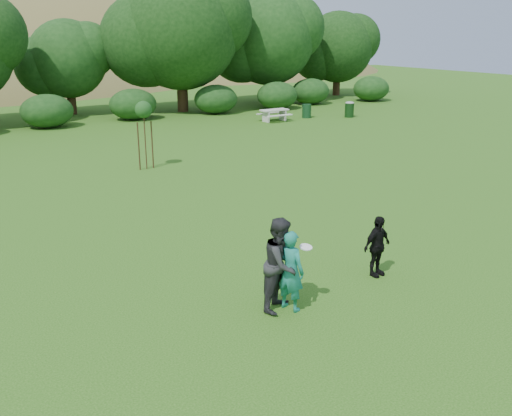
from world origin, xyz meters
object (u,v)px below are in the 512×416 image
(player_black, at_px, (377,246))
(sapling, at_px, (144,112))
(picnic_table, at_px, (274,113))
(trash_can_lidded, at_px, (349,109))
(player_teal, at_px, (290,271))
(player_grey, at_px, (281,264))
(trash_can_near, at_px, (307,111))

(player_black, bearing_deg, sapling, 85.01)
(picnic_table, bearing_deg, trash_can_lidded, -13.98)
(player_teal, xyz_separation_m, player_grey, (-0.12, 0.15, 0.13))
(player_black, bearing_deg, player_grey, 175.71)
(player_black, xyz_separation_m, picnic_table, (11.50, 20.86, -0.23))
(player_grey, distance_m, picnic_table, 25.44)
(trash_can_near, height_order, trash_can_lidded, trash_can_lidded)
(player_teal, relative_size, trash_can_lidded, 1.68)
(player_black, distance_m, sapling, 13.31)
(trash_can_near, bearing_deg, player_black, -124.05)
(player_teal, distance_m, trash_can_lidded, 27.78)
(player_grey, height_order, player_black, player_grey)
(player_teal, bearing_deg, player_black, -102.84)
(player_teal, xyz_separation_m, trash_can_lidded, (19.43, 19.85, -0.34))
(player_teal, bearing_deg, picnic_table, -52.48)
(trash_can_near, xyz_separation_m, trash_can_lidded, (2.54, -1.35, 0.09))
(player_black, relative_size, picnic_table, 0.83)
(trash_can_near, bearing_deg, player_grey, -128.96)
(player_black, height_order, picnic_table, player_black)
(trash_can_lidded, bearing_deg, sapling, -159.52)
(player_grey, bearing_deg, trash_can_lidded, 13.52)
(player_black, height_order, sapling, sapling)
(player_teal, height_order, player_black, player_teal)
(player_teal, distance_m, sapling, 13.77)
(player_teal, xyz_separation_m, picnic_table, (14.25, 21.14, -0.36))
(player_grey, distance_m, trash_can_near, 27.07)
(trash_can_near, bearing_deg, sapling, -151.99)
(player_black, xyz_separation_m, trash_can_lidded, (16.68, 19.57, -0.21))
(trash_can_lidded, bearing_deg, player_black, -130.44)
(picnic_table, bearing_deg, player_grey, -124.42)
(player_teal, xyz_separation_m, trash_can_near, (16.90, 21.20, -0.43))
(player_grey, height_order, sapling, sapling)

